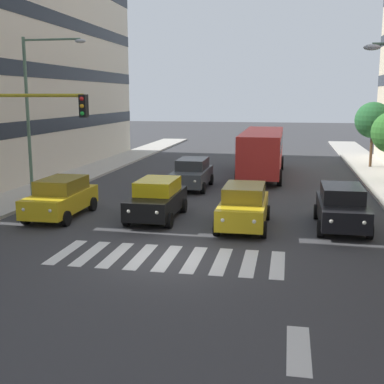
% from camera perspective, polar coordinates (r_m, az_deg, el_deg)
% --- Properties ---
extents(ground_plane, '(180.00, 180.00, 0.00)m').
position_cam_1_polar(ground_plane, '(16.98, -2.76, -7.40)').
color(ground_plane, '#38383A').
extents(building_right_block_0, '(9.78, 27.68, 17.06)m').
position_cam_1_polar(building_right_block_0, '(39.01, -20.75, 14.83)').
color(building_right_block_0, beige).
rests_on(building_right_block_0, ground_plane).
extents(crosswalk_markings, '(7.65, 2.80, 0.01)m').
position_cam_1_polar(crosswalk_markings, '(16.98, -2.76, -7.39)').
color(crosswalk_markings, silver).
rests_on(crosswalk_markings, ground_plane).
extents(lane_arrow_0, '(0.50, 2.20, 0.01)m').
position_cam_1_polar(lane_arrow_0, '(11.47, 11.88, -16.90)').
color(lane_arrow_0, silver).
rests_on(lane_arrow_0, ground_plane).
extents(car_0, '(2.02, 4.44, 1.72)m').
position_cam_1_polar(car_0, '(21.37, 16.46, -1.59)').
color(car_0, black).
rests_on(car_0, ground_plane).
extents(car_1, '(2.02, 4.44, 1.72)m').
position_cam_1_polar(car_1, '(20.76, 5.83, -1.55)').
color(car_1, gold).
rests_on(car_1, ground_plane).
extents(car_2, '(2.02, 4.44, 1.72)m').
position_cam_1_polar(car_2, '(22.13, -3.95, -0.75)').
color(car_2, black).
rests_on(car_2, ground_plane).
extents(car_3, '(2.02, 4.44, 1.72)m').
position_cam_1_polar(car_3, '(23.13, -14.50, -0.58)').
color(car_3, gold).
rests_on(car_3, ground_plane).
extents(car_row2_0, '(2.02, 4.44, 1.72)m').
position_cam_1_polar(car_row2_0, '(29.35, 0.01, 2.11)').
color(car_row2_0, '#474C51').
rests_on(car_row2_0, ground_plane).
extents(bus_behind_traffic, '(2.78, 10.50, 3.00)m').
position_cam_1_polar(bus_behind_traffic, '(34.16, 7.89, 4.87)').
color(bus_behind_traffic, red).
rests_on(bus_behind_traffic, ground_plane).
extents(street_lamp_right, '(3.28, 0.28, 7.93)m').
position_cam_1_polar(street_lamp_right, '(26.45, -17.05, 9.61)').
color(street_lamp_right, '#4C6B56').
rests_on(street_lamp_right, sidewalk_right).
extents(street_tree_3, '(2.62, 2.62, 4.73)m').
position_cam_1_polar(street_tree_3, '(39.51, 19.66, 7.60)').
color(street_tree_3, '#513823').
rests_on(street_tree_3, sidewalk_left).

